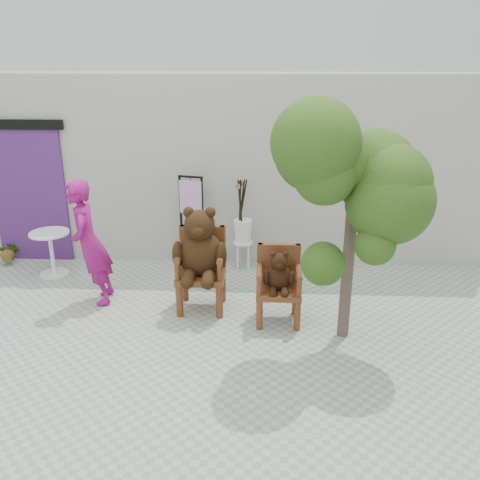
{
  "coord_description": "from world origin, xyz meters",
  "views": [
    {
      "loc": [
        0.83,
        -5.25,
        3.27
      ],
      "look_at": [
        0.51,
        1.07,
        0.95
      ],
      "focal_mm": 38.0,
      "sensor_mm": 36.0,
      "label": 1
    }
  ],
  "objects": [
    {
      "name": "person",
      "position": [
        -1.53,
        1.06,
        0.87
      ],
      "size": [
        0.53,
        0.7,
        1.74
      ],
      "primitive_type": "imported",
      "rotation": [
        0.0,
        0.0,
        -1.38
      ],
      "color": "#921266",
      "rests_on": "ground"
    },
    {
      "name": "cafe_table",
      "position": [
        -2.47,
        1.93,
        0.44
      ],
      "size": [
        0.6,
        0.6,
        0.7
      ],
      "rotation": [
        0.0,
        0.0,
        0.07
      ],
      "color": "white",
      "rests_on": "ground"
    },
    {
      "name": "ground_plane",
      "position": [
        0.0,
        0.0,
        0.0
      ],
      "size": [
        60.0,
        60.0,
        0.0
      ],
      "primitive_type": "plane",
      "color": "#9CA695",
      "rests_on": "ground"
    },
    {
      "name": "potted_plant",
      "position": [
        -3.4,
        2.35,
        0.18
      ],
      "size": [
        0.4,
        0.37,
        0.36
      ],
      "primitive_type": "imported",
      "rotation": [
        0.0,
        0.0,
        0.36
      ],
      "color": "#1C390F",
      "rests_on": "ground"
    },
    {
      "name": "display_stand",
      "position": [
        -0.32,
        2.35,
        0.58
      ],
      "size": [
        0.51,
        0.43,
        1.51
      ],
      "rotation": [
        0.0,
        0.0,
        -0.2
      ],
      "color": "black",
      "rests_on": "ground"
    },
    {
      "name": "tree",
      "position": [
        1.76,
        0.06,
        2.07
      ],
      "size": [
        1.74,
        1.22,
        2.89
      ],
      "rotation": [
        0.0,
        0.0,
        0.06
      ],
      "color": "#443328",
      "rests_on": "ground"
    },
    {
      "name": "chair_small",
      "position": [
        1.02,
        0.66,
        0.59
      ],
      "size": [
        0.57,
        0.53,
        0.99
      ],
      "color": "#522711",
      "rests_on": "ground"
    },
    {
      "name": "doorway",
      "position": [
        -3.0,
        2.58,
        1.16
      ],
      "size": [
        1.4,
        0.11,
        2.33
      ],
      "color": "#4D2165",
      "rests_on": "ground"
    },
    {
      "name": "stool_bucket",
      "position": [
        0.48,
        2.35,
        0.64
      ],
      "size": [
        0.32,
        0.32,
        1.45
      ],
      "rotation": [
        0.0,
        0.0,
        0.09
      ],
      "color": "white",
      "rests_on": "ground"
    },
    {
      "name": "chair_big",
      "position": [
        -0.01,
        0.93,
        0.8
      ],
      "size": [
        0.71,
        0.76,
        1.44
      ],
      "color": "#522711",
      "rests_on": "ground"
    },
    {
      "name": "back_wall",
      "position": [
        0.0,
        3.1,
        1.5
      ],
      "size": [
        9.0,
        1.0,
        3.0
      ],
      "primitive_type": "cube",
      "color": "#AEACA3",
      "rests_on": "ground"
    }
  ]
}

